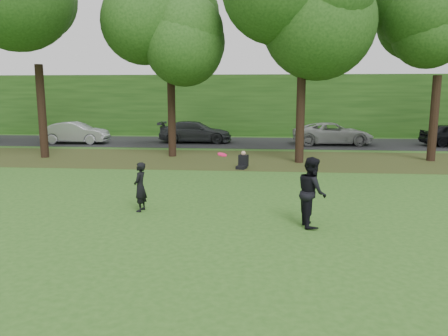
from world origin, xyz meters
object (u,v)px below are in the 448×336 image
(player_right, at_px, (312,192))
(frisbee, at_px, (222,155))
(seated_person, at_px, (243,162))
(player_left, at_px, (140,187))

(player_right, bearing_deg, frisbee, 65.25)
(frisbee, height_order, seated_person, frisbee)
(player_left, relative_size, seated_person, 1.82)
(player_left, xyz_separation_m, frisbee, (2.54, -0.29, 1.07))
(seated_person, bearing_deg, player_left, -93.17)
(player_left, distance_m, player_right, 5.15)
(frisbee, relative_size, seated_person, 0.43)
(player_left, xyz_separation_m, seated_person, (2.74, 7.89, -0.45))
(player_right, relative_size, frisbee, 5.30)
(player_right, distance_m, seated_person, 9.24)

